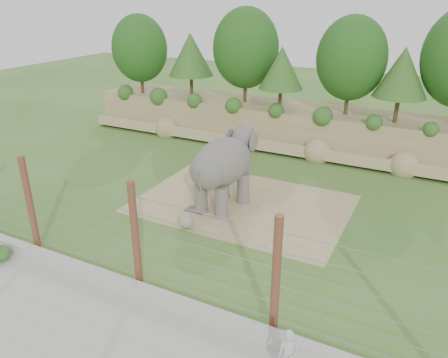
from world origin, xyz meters
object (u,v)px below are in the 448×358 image
at_px(stone_ball, 186,221).
at_px(zookeeper, 288,356).
at_px(elephant, 223,172).
at_px(barrier_fence, 135,236).

relative_size(stone_ball, zookeeper, 0.45).
relative_size(elephant, zookeeper, 2.80).
height_order(stone_ball, barrier_fence, barrier_fence).
relative_size(elephant, barrier_fence, 0.22).
bearing_deg(zookeeper, barrier_fence, 145.93).
height_order(elephant, barrier_fence, barrier_fence).
xyz_separation_m(elephant, zookeeper, (6.19, -8.27, -0.98)).
distance_m(stone_ball, barrier_fence, 4.57).
bearing_deg(zookeeper, stone_ball, 119.20).
bearing_deg(stone_ball, zookeeper, -40.52).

